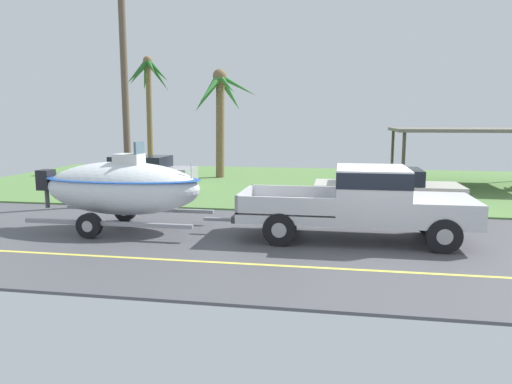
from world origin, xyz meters
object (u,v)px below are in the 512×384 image
object	(u,v)px
pickup_truck_towing	(370,199)
utility_pole	(124,74)
parked_sedan_far	(145,172)
carport_awning	(468,131)
boat_on_trailer	(122,188)
palm_tree_near_left	(148,86)
parked_sedan_near	(385,190)
palm_tree_near_right	(219,101)

from	to	relation	value
pickup_truck_towing	utility_pole	xyz separation A→B (m)	(-8.17, 3.79, 3.52)
parked_sedan_far	carport_awning	size ratio (longest dim) A/B	0.67
boat_on_trailer	parked_sedan_far	bearing A→B (deg)	109.11
carport_awning	palm_tree_near_left	world-z (taller)	palm_tree_near_left
utility_pole	palm_tree_near_left	bearing A→B (deg)	108.26
boat_on_trailer	palm_tree_near_left	xyz separation A→B (m)	(-4.94, 14.00, 3.71)
palm_tree_near_left	utility_pole	size ratio (longest dim) A/B	0.74
parked_sedan_near	carport_awning	bearing A→B (deg)	57.07
palm_tree_near_left	pickup_truck_towing	bearing A→B (deg)	-50.51
palm_tree_near_left	utility_pole	world-z (taller)	utility_pole
boat_on_trailer	palm_tree_near_left	size ratio (longest dim) A/B	0.87
boat_on_trailer	palm_tree_near_right	size ratio (longest dim) A/B	1.02
parked_sedan_near	boat_on_trailer	bearing A→B (deg)	-149.44
utility_pole	boat_on_trailer	bearing A→B (deg)	-67.44
boat_on_trailer	carport_awning	xyz separation A→B (m)	(11.37, 10.56, 1.33)
palm_tree_near_right	carport_awning	bearing A→B (deg)	-6.36
utility_pole	parked_sedan_near	bearing A→B (deg)	3.50
parked_sedan_far	palm_tree_near_right	bearing A→B (deg)	55.46
pickup_truck_towing	palm_tree_near_right	world-z (taller)	palm_tree_near_right
boat_on_trailer	parked_sedan_near	size ratio (longest dim) A/B	1.18
carport_awning	palm_tree_near_right	world-z (taller)	palm_tree_near_right
pickup_truck_towing	palm_tree_near_left	distance (m)	18.54
palm_tree_near_right	utility_pole	distance (m)	8.20
parked_sedan_far	palm_tree_near_left	world-z (taller)	palm_tree_near_left
parked_sedan_near	parked_sedan_far	size ratio (longest dim) A/B	1.11
carport_awning	palm_tree_near_left	distance (m)	16.84
boat_on_trailer	utility_pole	size ratio (longest dim) A/B	0.64
parked_sedan_near	utility_pole	distance (m)	9.74
parked_sedan_near	palm_tree_near_left	world-z (taller)	palm_tree_near_left
boat_on_trailer	carport_awning	distance (m)	15.58
palm_tree_near_left	parked_sedan_near	bearing A→B (deg)	-38.20
parked_sedan_near	carport_awning	distance (m)	7.64
parked_sedan_far	palm_tree_near_right	distance (m)	5.56
carport_awning	parked_sedan_near	bearing A→B (deg)	-122.93
boat_on_trailer	carport_awning	bearing A→B (deg)	42.88
pickup_truck_towing	carport_awning	size ratio (longest dim) A/B	0.92
parked_sedan_far	carport_awning	xyz separation A→B (m)	(14.20, 2.40, 1.82)
carport_awning	palm_tree_near_left	bearing A→B (deg)	168.09
palm_tree_near_left	parked_sedan_far	bearing A→B (deg)	-70.08
boat_on_trailer	palm_tree_near_left	world-z (taller)	palm_tree_near_left
carport_awning	utility_pole	distance (m)	14.76
palm_tree_near_right	boat_on_trailer	bearing A→B (deg)	-88.66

